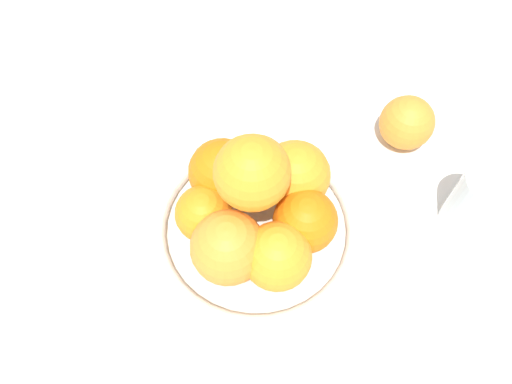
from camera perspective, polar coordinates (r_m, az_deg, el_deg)
name	(u,v)px	position (r m, az deg, el deg)	size (l,w,h in m)	color
ground_plane	(256,234)	(0.63, 0.00, -4.85)	(4.00, 4.00, 0.00)	silver
fruit_bowl	(256,228)	(0.61, 0.00, -4.16)	(0.26, 0.26, 0.03)	silver
orange_pile	(256,200)	(0.55, -0.01, -0.87)	(0.20, 0.20, 0.14)	orange
stray_orange	(407,123)	(0.71, 16.85, 7.59)	(0.07, 0.07, 0.07)	orange
drinking_glass	(480,204)	(0.65, 24.19, -1.21)	(0.07, 0.07, 0.10)	silver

